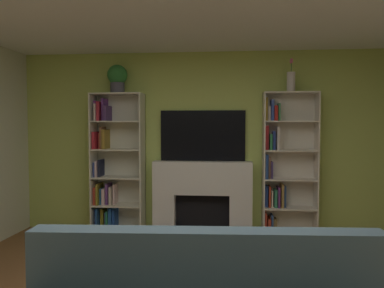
{
  "coord_description": "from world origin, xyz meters",
  "views": [
    {
      "loc": [
        0.34,
        -2.51,
        1.53
      ],
      "look_at": [
        0.0,
        1.12,
        1.35
      ],
      "focal_mm": 34.94,
      "sensor_mm": 36.0,
      "label": 1
    }
  ],
  "objects_px": {
    "tv": "(203,136)",
    "bookshelf_right": "(283,167)",
    "potted_plant": "(117,78)",
    "fireplace": "(202,195)",
    "bookshelf_left": "(113,168)",
    "vase_with_flowers": "(291,81)"
  },
  "relations": [
    {
      "from": "tv",
      "to": "bookshelf_right",
      "type": "bearing_deg",
      "value": -3.55
    },
    {
      "from": "potted_plant",
      "to": "fireplace",
      "type": "bearing_deg",
      "value": 1.3
    },
    {
      "from": "tv",
      "to": "bookshelf_right",
      "type": "xyz_separation_m",
      "value": [
        1.11,
        -0.07,
        -0.42
      ]
    },
    {
      "from": "tv",
      "to": "bookshelf_left",
      "type": "distance_m",
      "value": 1.37
    },
    {
      "from": "fireplace",
      "to": "tv",
      "type": "bearing_deg",
      "value": 90.0
    },
    {
      "from": "potted_plant",
      "to": "bookshelf_right",
      "type": "bearing_deg",
      "value": 1.26
    },
    {
      "from": "bookshelf_right",
      "to": "vase_with_flowers",
      "type": "height_order",
      "value": "vase_with_flowers"
    },
    {
      "from": "bookshelf_left",
      "to": "potted_plant",
      "type": "relative_size",
      "value": 4.94
    },
    {
      "from": "bookshelf_right",
      "to": "potted_plant",
      "type": "bearing_deg",
      "value": -178.74
    },
    {
      "from": "vase_with_flowers",
      "to": "bookshelf_left",
      "type": "bearing_deg",
      "value": 179.32
    },
    {
      "from": "bookshelf_right",
      "to": "bookshelf_left",
      "type": "bearing_deg",
      "value": -179.49
    },
    {
      "from": "tv",
      "to": "potted_plant",
      "type": "distance_m",
      "value": 1.46
    },
    {
      "from": "fireplace",
      "to": "potted_plant",
      "type": "relative_size",
      "value": 3.7
    },
    {
      "from": "vase_with_flowers",
      "to": "potted_plant",
      "type": "bearing_deg",
      "value": 180.0
    },
    {
      "from": "potted_plant",
      "to": "vase_with_flowers",
      "type": "bearing_deg",
      "value": -0.0
    },
    {
      "from": "potted_plant",
      "to": "vase_with_flowers",
      "type": "distance_m",
      "value": 2.4
    },
    {
      "from": "fireplace",
      "to": "vase_with_flowers",
      "type": "xyz_separation_m",
      "value": [
        1.2,
        -0.03,
        1.58
      ]
    },
    {
      "from": "bookshelf_left",
      "to": "vase_with_flowers",
      "type": "distance_m",
      "value": 2.76
    },
    {
      "from": "tv",
      "to": "potted_plant",
      "type": "bearing_deg",
      "value": -174.28
    },
    {
      "from": "bookshelf_left",
      "to": "bookshelf_right",
      "type": "bearing_deg",
      "value": 0.51
    },
    {
      "from": "potted_plant",
      "to": "tv",
      "type": "bearing_deg",
      "value": 5.72
    },
    {
      "from": "fireplace",
      "to": "potted_plant",
      "type": "distance_m",
      "value": 2.04
    }
  ]
}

